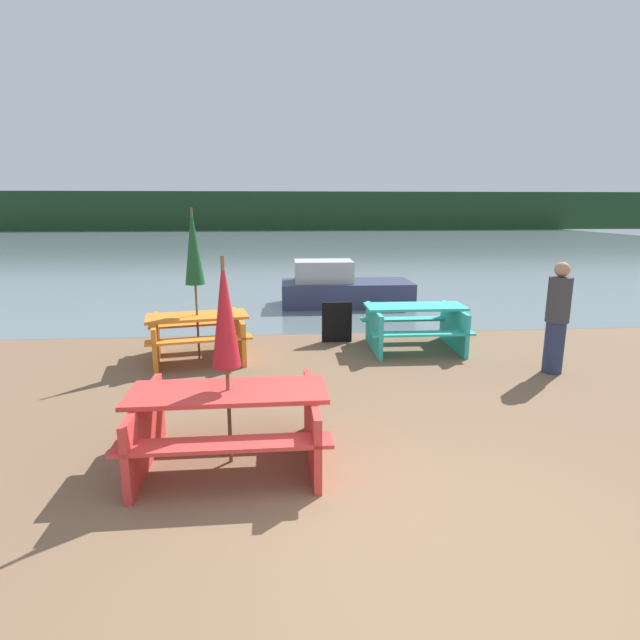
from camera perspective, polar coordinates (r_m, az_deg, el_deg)
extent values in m
plane|color=brown|center=(4.05, 12.22, -24.83)|extent=(60.00, 60.00, 0.00)
cube|color=slate|center=(34.61, -2.90, 8.76)|extent=(60.00, 50.00, 0.00)
cube|color=#1E3D1E|center=(54.52, -3.58, 12.35)|extent=(80.00, 1.60, 4.00)
cube|color=red|center=(4.89, -10.45, -8.09)|extent=(1.89, 0.73, 0.04)
cube|color=red|center=(4.50, -10.91, -13.80)|extent=(1.89, 0.31, 0.04)
cube|color=red|center=(5.50, -9.85, -8.67)|extent=(1.89, 0.31, 0.04)
cube|color=red|center=(5.17, -19.36, -11.96)|extent=(0.09, 1.38, 0.71)
cube|color=red|center=(5.03, -0.93, -11.91)|extent=(0.09, 1.38, 0.71)
cube|color=orange|center=(8.35, -13.86, 0.42)|extent=(1.71, 1.00, 0.04)
cube|color=orange|center=(7.87, -13.60, -2.21)|extent=(1.62, 0.59, 0.04)
cube|color=orange|center=(8.94, -13.92, -0.44)|extent=(1.62, 0.59, 0.04)
cube|color=orange|center=(8.44, -18.21, -2.30)|extent=(0.34, 1.37, 0.69)
cube|color=orange|center=(8.48, -9.27, -1.75)|extent=(0.34, 1.37, 0.69)
cube|color=#33B7A8|center=(8.84, 10.81, 1.52)|extent=(1.72, 0.72, 0.04)
cube|color=#33B7A8|center=(8.39, 11.65, -1.54)|extent=(1.71, 0.30, 0.04)
cube|color=#33B7A8|center=(9.43, 9.88, 0.11)|extent=(1.71, 0.30, 0.04)
cube|color=#33B7A8|center=(8.77, 6.18, -1.03)|extent=(0.08, 1.38, 0.73)
cube|color=#33B7A8|center=(9.12, 15.05, -0.85)|extent=(0.08, 1.38, 0.73)
cylinder|color=brown|center=(8.26, -14.05, 3.85)|extent=(0.04, 0.04, 2.44)
cone|color=#195128|center=(8.19, -14.29, 8.15)|extent=(0.31, 0.31, 1.20)
cylinder|color=brown|center=(4.80, -10.59, -4.89)|extent=(0.04, 0.04, 2.03)
cone|color=#A81923|center=(4.67, -10.84, 0.90)|extent=(0.27, 0.27, 1.04)
cube|color=#333856|center=(12.72, 3.04, 3.08)|extent=(3.28, 1.47, 0.61)
cube|color=#B2B2B2|center=(12.58, 0.40, 5.61)|extent=(1.45, 1.02, 0.53)
cylinder|color=#283351|center=(8.28, 25.17, -2.84)|extent=(0.28, 0.28, 0.79)
cylinder|color=#38383D|center=(8.13, 25.65, 2.12)|extent=(0.33, 0.33, 0.67)
sphere|color=tan|center=(8.07, 25.96, 5.21)|extent=(0.22, 0.22, 0.22)
cube|color=black|center=(9.20, 1.94, -0.24)|extent=(0.55, 0.08, 0.75)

